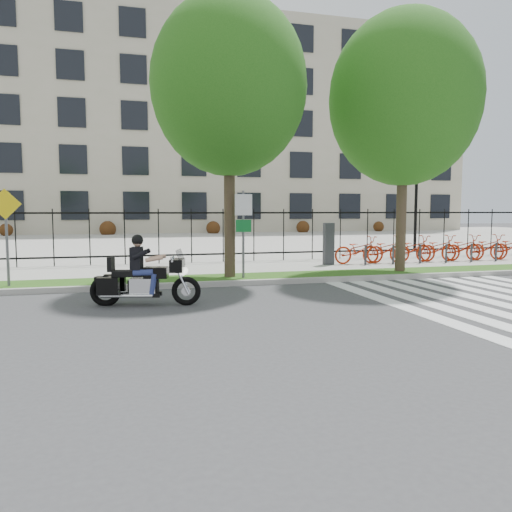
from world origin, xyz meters
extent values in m
plane|color=#39383B|center=(0.00, 0.00, 0.00)|extent=(120.00, 120.00, 0.00)
cube|color=#9B9892|center=(0.00, 4.10, 0.07)|extent=(60.00, 0.20, 0.15)
cube|color=#214B12|center=(0.00, 4.95, 0.07)|extent=(60.00, 1.50, 0.15)
cube|color=gray|center=(0.00, 7.45, 0.07)|extent=(60.00, 3.50, 0.15)
cube|color=gray|center=(0.00, 25.00, 0.05)|extent=(80.00, 34.00, 0.10)
cube|color=#A8A188|center=(0.00, 45.00, 10.00)|extent=(60.00, 20.00, 20.00)
cylinder|color=black|center=(10.00, 12.00, 2.00)|extent=(0.14, 0.14, 4.00)
cylinder|color=black|center=(10.00, 12.00, 3.90)|extent=(0.06, 0.70, 0.70)
sphere|color=white|center=(9.65, 12.00, 4.00)|extent=(0.36, 0.36, 0.36)
sphere|color=white|center=(10.35, 12.00, 4.00)|extent=(0.36, 0.36, 0.36)
cylinder|color=#31251B|center=(-0.65, 4.95, 2.22)|extent=(0.32, 0.32, 4.15)
ellipsoid|color=#185313|center=(-0.65, 4.95, 5.63)|extent=(4.46, 4.46, 5.13)
cylinder|color=#31251B|center=(4.96, 4.95, 2.16)|extent=(0.32, 0.32, 4.01)
ellipsoid|color=#185313|center=(4.96, 4.95, 5.58)|extent=(4.72, 4.72, 5.43)
cube|color=#2D2D33|center=(3.44, 7.20, 0.90)|extent=(0.35, 0.25, 1.50)
imported|color=#AB2309|center=(4.64, 7.20, 0.65)|extent=(1.92, 0.67, 1.01)
cylinder|color=#2D2D33|center=(4.64, 6.70, 0.50)|extent=(0.08, 0.08, 0.70)
imported|color=#AB2309|center=(5.74, 7.20, 0.65)|extent=(1.92, 0.67, 1.01)
cylinder|color=#2D2D33|center=(5.74, 6.70, 0.50)|extent=(0.08, 0.08, 0.70)
imported|color=#AB2309|center=(6.84, 7.20, 0.65)|extent=(1.92, 0.67, 1.01)
cylinder|color=#2D2D33|center=(6.84, 6.70, 0.50)|extent=(0.08, 0.08, 0.70)
imported|color=#AB2309|center=(7.94, 7.20, 0.65)|extent=(1.92, 0.67, 1.01)
cylinder|color=#2D2D33|center=(7.94, 6.70, 0.50)|extent=(0.08, 0.08, 0.70)
imported|color=#AB2309|center=(9.04, 7.20, 0.65)|extent=(1.92, 0.67, 1.01)
cylinder|color=#2D2D33|center=(9.04, 6.70, 0.50)|extent=(0.08, 0.08, 0.70)
imported|color=#AB2309|center=(10.14, 7.20, 0.65)|extent=(1.92, 0.67, 1.01)
cylinder|color=#2D2D33|center=(10.14, 6.70, 0.50)|extent=(0.08, 0.08, 0.70)
imported|color=#AB2309|center=(11.24, 7.20, 0.65)|extent=(1.92, 0.67, 1.01)
cylinder|color=#59595B|center=(-0.32, 4.60, 1.40)|extent=(0.07, 0.07, 2.50)
cube|color=white|center=(-0.32, 4.56, 2.25)|extent=(0.50, 0.03, 0.60)
cube|color=#0C6626|center=(-0.32, 4.56, 1.65)|extent=(0.45, 0.03, 0.35)
cylinder|color=#59595B|center=(-6.52, 4.60, 1.35)|extent=(0.07, 0.07, 2.40)
cube|color=yellow|center=(-6.52, 4.56, 2.25)|extent=(0.78, 0.03, 0.78)
torus|color=black|center=(-2.34, 1.60, 0.32)|extent=(0.66, 0.28, 0.65)
torus|color=black|center=(-4.06, 2.03, 0.32)|extent=(0.70, 0.30, 0.68)
cube|color=black|center=(-2.52, 1.64, 0.89)|extent=(0.40, 0.57, 0.28)
cube|color=#26262B|center=(-2.46, 1.63, 1.10)|extent=(0.25, 0.49, 0.28)
cube|color=silver|center=(-3.24, 1.83, 0.42)|extent=(0.62, 0.45, 0.37)
cube|color=black|center=(-2.97, 1.76, 0.73)|extent=(0.58, 0.43, 0.24)
cube|color=black|center=(-3.56, 1.91, 0.71)|extent=(0.72, 0.49, 0.13)
cube|color=black|center=(-3.92, 2.00, 0.92)|extent=(0.17, 0.33, 0.32)
cube|color=black|center=(-3.99, 1.73, 0.47)|extent=(0.49, 0.26, 0.37)
cube|color=black|center=(-3.86, 2.27, 0.47)|extent=(0.49, 0.26, 0.37)
cube|color=black|center=(-3.38, 1.86, 1.05)|extent=(0.31, 0.42, 0.49)
sphere|color=tan|center=(-3.35, 1.85, 1.40)|extent=(0.22, 0.22, 0.22)
sphere|color=black|center=(-3.35, 1.85, 1.44)|extent=(0.25, 0.25, 0.25)
camera|label=1|loc=(-3.65, -9.30, 2.09)|focal=35.00mm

